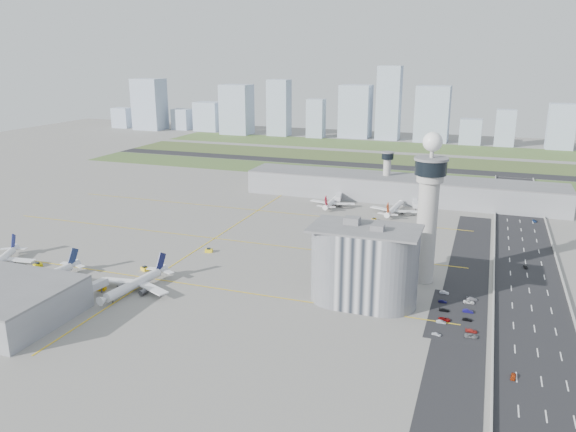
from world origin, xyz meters
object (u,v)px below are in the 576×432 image
(car_hw_0, at_px, (513,376))
(jet_bridge_far_0, at_px, (340,196))
(admin_building, at_px, (364,265))
(airplane_far_b, at_px, (395,205))
(car_hw_1, at_px, (525,267))
(car_hw_2, at_px, (534,221))
(tug_5, at_px, (378,222))
(car_lot_5, at_px, (444,292))
(car_lot_8, at_px, (467,319))
(airplane_far_a, at_px, (333,198))
(airplane_near_b, at_px, (43,273))
(car_lot_9, at_px, (468,311))
(airplane_near_c, at_px, (133,279))
(car_lot_2, at_px, (444,319))
(car_lot_0, at_px, (437,334))
(car_hw_4, at_px, (507,196))
(airplane_near_a, at_px, (0,256))
(car_lot_3, at_px, (444,310))
(control_tower, at_px, (428,203))
(tug_4, at_px, (374,219))
(secondary_tower, at_px, (387,171))
(car_lot_4, at_px, (443,301))
(jet_bridge_near_1, at_px, (20,286))
(car_lot_10, at_px, (469,302))
(jet_bridge_near_2, at_px, (79,296))
(car_lot_11, at_px, (472,299))
(car_lot_6, at_px, (471,336))
(car_lot_7, at_px, (471,331))
(tug_1, at_px, (101,288))
(jet_bridge_far_1, at_px, (415,203))
(tug_2, at_px, (145,268))
(tug_0, at_px, (38,265))
(car_lot_1, at_px, (441,322))
(tug_3, at_px, (209,250))

(car_hw_0, bearing_deg, jet_bridge_far_0, 124.60)
(admin_building, xyz_separation_m, jet_bridge_far_0, (-49.99, 154.00, -12.45))
(airplane_far_b, xyz_separation_m, car_hw_1, (72.60, -73.97, -4.41))
(car_hw_2, bearing_deg, tug_5, -163.17)
(car_lot_5, bearing_deg, car_lot_8, -151.27)
(car_hw_1, bearing_deg, car_lot_5, -136.92)
(airplane_far_a, bearing_deg, airplane_near_b, 154.74)
(car_lot_9, bearing_deg, tug_5, 26.41)
(airplane_far_b, height_order, car_lot_8, airplane_far_b)
(airplane_near_c, height_order, car_lot_2, airplane_near_c)
(car_lot_0, distance_m, car_hw_4, 222.52)
(airplane_near_a, xyz_separation_m, car_lot_3, (197.51, 20.37, -4.57))
(airplane_near_c, bearing_deg, control_tower, 123.13)
(car_hw_2, bearing_deg, tug_4, -166.34)
(secondary_tower, xyz_separation_m, airplane_near_c, (-69.04, -194.68, -13.17))
(car_lot_9, relative_size, car_hw_2, 0.93)
(control_tower, height_order, car_lot_9, control_tower)
(car_lot_3, bearing_deg, car_hw_4, -8.61)
(car_lot_4, relative_size, car_lot_5, 0.94)
(car_hw_4, bearing_deg, jet_bridge_near_1, -124.49)
(tug_5, bearing_deg, car_lot_8, 9.97)
(car_lot_3, bearing_deg, airplane_far_a, 29.43)
(airplane_near_c, height_order, car_hw_4, airplane_near_c)
(car_lot_10, bearing_deg, car_lot_8, 175.95)
(jet_bridge_near_2, relative_size, car_lot_10, 3.27)
(car_lot_8, distance_m, car_lot_11, 19.60)
(secondary_tower, distance_m, jet_bridge_near_1, 239.88)
(admin_building, xyz_separation_m, car_lot_5, (29.94, 18.65, -14.69))
(car_lot_6, relative_size, car_lot_7, 1.09)
(car_lot_11, distance_m, car_hw_0, 56.64)
(secondary_tower, bearing_deg, tug_1, -112.73)
(jet_bridge_far_1, distance_m, car_lot_2, 163.60)
(tug_2, xyz_separation_m, car_lot_11, (141.41, 16.58, -0.43))
(tug_0, xyz_separation_m, car_hw_1, (212.33, 74.55, -0.43))
(tug_2, bearing_deg, airplane_far_a, -173.40)
(jet_bridge_far_1, relative_size, car_hw_1, 3.84)
(tug_2, relative_size, car_lot_1, 1.02)
(secondary_tower, height_order, car_hw_0, secondary_tower)
(car_lot_1, bearing_deg, tug_0, 91.53)
(airplane_far_b, height_order, car_lot_3, airplane_far_b)
(jet_bridge_near_1, height_order, jet_bridge_far_1, same)
(airplane_near_c, height_order, car_lot_4, airplane_near_c)
(airplane_far_b, bearing_deg, tug_4, 163.23)
(tug_3, bearing_deg, tug_1, 144.07)
(jet_bridge_near_1, xyz_separation_m, car_lot_1, (166.14, 30.09, -2.27))
(car_lot_7, bearing_deg, jet_bridge_near_1, 97.77)
(tug_2, xyz_separation_m, car_lot_7, (142.35, -11.86, -0.45))
(car_lot_5, bearing_deg, car_lot_3, -170.97)
(tug_0, xyz_separation_m, car_lot_3, (181.02, 15.15, -0.47))
(jet_bridge_near_1, height_order, car_lot_5, jet_bridge_near_1)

